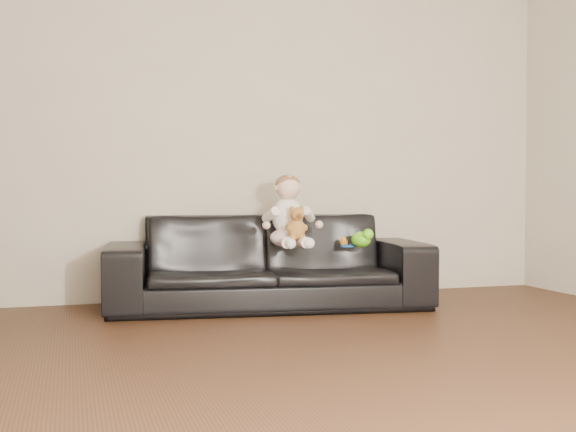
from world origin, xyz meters
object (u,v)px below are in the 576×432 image
object	(u,v)px
sofa	(267,261)
toy_blue_disc	(348,246)
toy_rattle	(344,242)
baby	(289,215)
teddy_bear	(297,224)
toy_green	(361,239)

from	to	relation	value
sofa	toy_blue_disc	xyz separation A→B (m)	(0.54, -0.17, 0.11)
toy_rattle	toy_blue_disc	distance (m)	0.05
toy_blue_disc	toy_rattle	bearing A→B (deg)	103.67
baby	teddy_bear	world-z (taller)	baby
sofa	toy_green	distance (m)	0.68
baby	toy_blue_disc	world-z (taller)	baby
baby	toy_blue_disc	size ratio (longest dim) A/B	5.16
teddy_bear	toy_green	size ratio (longest dim) A/B	1.41
toy_green	toy_rattle	world-z (taller)	toy_green
toy_rattle	toy_blue_disc	world-z (taller)	toy_rattle
sofa	baby	size ratio (longest dim) A/B	4.39
toy_green	toy_rattle	xyz separation A→B (m)	(-0.08, 0.13, -0.03)
teddy_bear	toy_rattle	world-z (taller)	teddy_bear
toy_green	toy_blue_disc	world-z (taller)	toy_green
sofa	toy_rattle	xyz separation A→B (m)	(0.53, -0.13, 0.13)
sofa	teddy_bear	distance (m)	0.41
baby	toy_rattle	xyz separation A→B (m)	(0.41, -0.00, -0.19)
toy_rattle	baby	bearing A→B (deg)	179.38
baby	toy_green	bearing A→B (deg)	-4.73
baby	teddy_bear	size ratio (longest dim) A/B	2.22
baby	toy_rattle	distance (m)	0.45
sofa	teddy_bear	xyz separation A→B (m)	(0.13, -0.28, 0.28)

